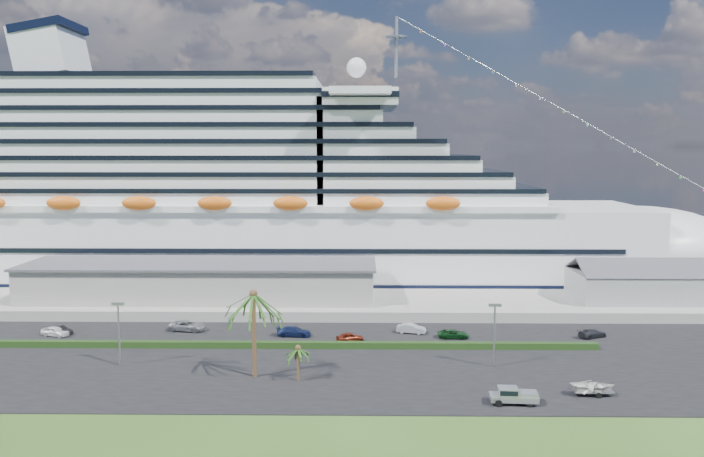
{
  "coord_description": "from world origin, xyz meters",
  "views": [
    {
      "loc": [
        3.11,
        -77.15,
        28.14
      ],
      "look_at": [
        1.58,
        30.0,
        15.33
      ],
      "focal_mm": 35.0,
      "sensor_mm": 36.0,
      "label": 1
    }
  ],
  "objects_px": {
    "cruise_ship": "(243,202)",
    "pickup_truck": "(513,395)",
    "boat_trailer": "(593,386)",
    "parked_car_3": "(294,331)"
  },
  "relations": [
    {
      "from": "cruise_ship",
      "to": "pickup_truck",
      "type": "distance_m",
      "value": 81.56
    },
    {
      "from": "pickup_truck",
      "to": "boat_trailer",
      "type": "distance_m",
      "value": 10.01
    },
    {
      "from": "parked_car_3",
      "to": "boat_trailer",
      "type": "distance_m",
      "value": 43.47
    },
    {
      "from": "boat_trailer",
      "to": "pickup_truck",
      "type": "bearing_deg",
      "value": -164.37
    },
    {
      "from": "cruise_ship",
      "to": "boat_trailer",
      "type": "distance_m",
      "value": 84.71
    },
    {
      "from": "cruise_ship",
      "to": "pickup_truck",
      "type": "height_order",
      "value": "cruise_ship"
    },
    {
      "from": "boat_trailer",
      "to": "cruise_ship",
      "type": "bearing_deg",
      "value": 127.65
    },
    {
      "from": "cruise_ship",
      "to": "boat_trailer",
      "type": "relative_size",
      "value": 34.21
    },
    {
      "from": "cruise_ship",
      "to": "parked_car_3",
      "type": "distance_m",
      "value": 47.2
    },
    {
      "from": "parked_car_3",
      "to": "pickup_truck",
      "type": "height_order",
      "value": "pickup_truck"
    }
  ]
}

